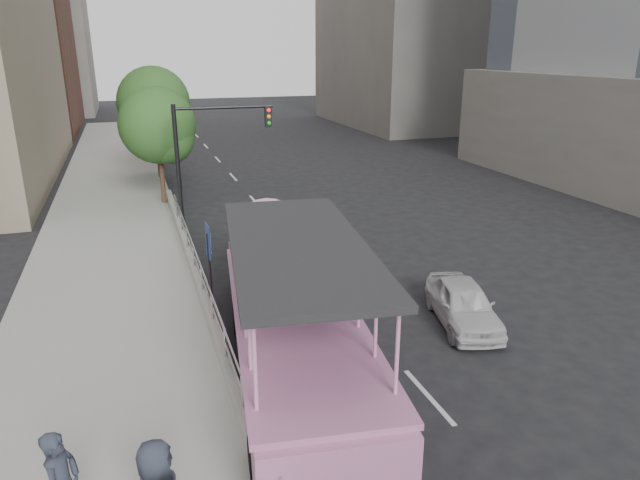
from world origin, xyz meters
TOP-DOWN VIEW (x-y plane):
  - ground at (0.00, 0.00)m, footprint 160.00×160.00m
  - sidewalk at (-5.75, 10.00)m, footprint 5.50×80.00m
  - kerb_wall at (-3.12, 2.00)m, footprint 0.24×30.00m
  - guardrail at (-3.12, 2.00)m, footprint 0.07×22.00m
  - duck_boat at (-1.47, 0.51)m, footprint 3.96×10.94m
  - car at (3.60, 0.85)m, footprint 2.26×3.82m
  - parking_sign at (-3.00, 3.00)m, footprint 0.09×0.66m
  - traffic_signal at (-1.70, 12.50)m, footprint 4.20×0.32m
  - street_tree_near at (-3.30, 15.93)m, footprint 3.52×3.52m
  - street_tree_far at (-3.10, 21.93)m, footprint 3.97×3.97m
  - midrise_stone_b at (-16.00, 64.00)m, footprint 16.00×14.00m

SIDE VIEW (x-z plane):
  - ground at x=0.00m, z-range 0.00..0.00m
  - sidewalk at x=-5.75m, z-range 0.00..0.30m
  - kerb_wall at x=-3.12m, z-range 0.30..0.66m
  - car at x=3.60m, z-range 0.00..1.22m
  - guardrail at x=-3.12m, z-range 0.79..1.50m
  - duck_boat at x=-1.47m, z-range -0.46..3.10m
  - parking_sign at x=-3.00m, z-range 0.36..3.29m
  - traffic_signal at x=-1.70m, z-range 0.90..6.10m
  - street_tree_near at x=-3.30m, z-range 0.96..6.68m
  - street_tree_far at x=-3.10m, z-range 1.08..7.53m
  - midrise_stone_b at x=-16.00m, z-range 0.00..20.00m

